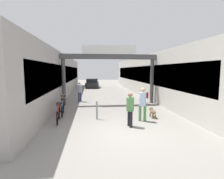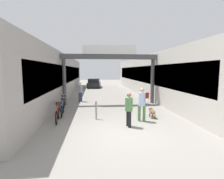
{
  "view_description": "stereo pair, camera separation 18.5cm",
  "coord_description": "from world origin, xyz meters",
  "views": [
    {
      "loc": [
        -1.36,
        -6.9,
        2.56
      ],
      "look_at": [
        0.0,
        4.36,
        1.3
      ],
      "focal_mm": 28.0,
      "sensor_mm": 36.0,
      "label": 1
    },
    {
      "loc": [
        -1.18,
        -6.92,
        2.56
      ],
      "look_at": [
        0.0,
        4.36,
        1.3
      ],
      "focal_mm": 28.0,
      "sensor_mm": 36.0,
      "label": 2
    }
  ],
  "objects": [
    {
      "name": "ground_plane",
      "position": [
        0.0,
        0.0,
        0.0
      ],
      "size": [
        80.0,
        80.0,
        0.0
      ],
      "primitive_type": "plane",
      "color": "gray"
    },
    {
      "name": "storefront_left",
      "position": [
        -5.09,
        11.0,
        1.97
      ],
      "size": [
        3.0,
        26.0,
        3.93
      ],
      "color": "#9E9993",
      "rests_on": "ground_plane"
    },
    {
      "name": "storefront_right",
      "position": [
        5.09,
        11.0,
        1.97
      ],
      "size": [
        3.0,
        26.0,
        3.93
      ],
      "color": "beige",
      "rests_on": "ground_plane"
    },
    {
      "name": "arcade_sign_gateway",
      "position": [
        0.0,
        6.15,
        3.11
      ],
      "size": [
        7.4,
        0.47,
        4.37
      ],
      "color": "#4C4C4F",
      "rests_on": "ground_plane"
    },
    {
      "name": "pedestrian_with_dog",
      "position": [
        1.2,
        1.45,
        0.97
      ],
      "size": [
        0.43,
        0.43,
        1.7
      ],
      "color": "#4C7F47",
      "rests_on": "ground_plane"
    },
    {
      "name": "pedestrian_companion",
      "position": [
        0.38,
        0.66,
        0.89
      ],
      "size": [
        0.39,
        0.4,
        1.57
      ],
      "color": "black",
      "rests_on": "ground_plane"
    },
    {
      "name": "pedestrian_carrying_crate",
      "position": [
        -2.28,
        7.37,
        0.92
      ],
      "size": [
        0.47,
        0.47,
        1.62
      ],
      "color": "navy",
      "rests_on": "ground_plane"
    },
    {
      "name": "dog_on_leash",
      "position": [
        1.94,
        2.05,
        0.32
      ],
      "size": [
        0.27,
        0.69,
        0.51
      ],
      "color": "brown",
      "rests_on": "ground_plane"
    },
    {
      "name": "bicycle_red_nearest",
      "position": [
        -3.01,
        1.89,
        0.44
      ],
      "size": [
        0.46,
        1.69,
        0.98
      ],
      "color": "black",
      "rests_on": "ground_plane"
    },
    {
      "name": "bicycle_blue_second",
      "position": [
        -2.98,
        3.14,
        0.44
      ],
      "size": [
        0.46,
        1.69,
        0.98
      ],
      "color": "black",
      "rests_on": "ground_plane"
    },
    {
      "name": "bicycle_orange_third",
      "position": [
        -3.21,
        4.47,
        0.44
      ],
      "size": [
        0.46,
        1.69,
        0.98
      ],
      "color": "black",
      "rests_on": "ground_plane"
    },
    {
      "name": "bollard_post_metal",
      "position": [
        -1.07,
        2.03,
        0.5
      ],
      "size": [
        0.1,
        0.1,
        0.99
      ],
      "color": "gray",
      "rests_on": "ground_plane"
    },
    {
      "name": "cafe_chair_red_nearer",
      "position": [
        2.72,
        5.74,
        0.54
      ],
      "size": [
        0.56,
        0.56,
        0.89
      ],
      "color": "gray",
      "rests_on": "ground_plane"
    },
    {
      "name": "parked_car_black",
      "position": [
        -1.15,
        18.99,
        0.64
      ],
      "size": [
        2.07,
        4.13,
        1.33
      ],
      "color": "black",
      "rests_on": "ground_plane"
    }
  ]
}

